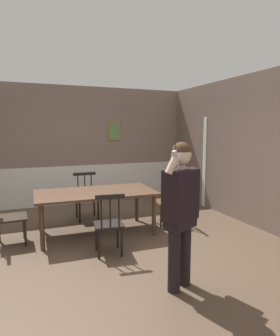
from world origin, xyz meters
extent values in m
plane|color=brown|center=(0.00, 0.00, 0.00)|extent=(6.64, 6.64, 0.00)
cube|color=gray|center=(0.00, 3.02, 1.90)|extent=(6.00, 0.12, 1.91)
cube|color=white|center=(0.00, 3.03, 0.47)|extent=(6.00, 0.14, 0.94)
cube|color=white|center=(0.00, 3.00, 0.94)|extent=(6.00, 0.05, 0.06)
cube|color=olive|center=(1.15, 2.94, 1.79)|extent=(0.31, 0.03, 0.48)
cube|color=#618F54|center=(1.15, 2.93, 1.79)|extent=(0.23, 0.01, 0.40)
cube|color=#756056|center=(3.00, 0.00, 1.43)|extent=(0.12, 6.04, 2.85)
cube|color=white|center=(2.96, 1.60, 1.05)|extent=(0.06, 0.12, 2.10)
cube|color=#4C3323|center=(0.11, 0.71, 0.73)|extent=(2.05, 1.14, 0.04)
cylinder|color=#4C3323|center=(-0.82, 0.30, 0.36)|extent=(0.07, 0.07, 0.71)
cylinder|color=#4C3323|center=(1.00, 0.24, 0.36)|extent=(0.07, 0.07, 0.71)
cylinder|color=#4C3323|center=(-0.79, 1.18, 0.36)|extent=(0.07, 0.07, 0.71)
cylinder|color=#4C3323|center=(1.03, 1.12, 0.36)|extent=(0.07, 0.07, 0.71)
cube|color=#513823|center=(1.47, 0.66, 0.45)|extent=(0.49, 0.49, 0.03)
cube|color=#513823|center=(1.67, 0.64, 0.97)|extent=(0.08, 0.45, 0.06)
cylinder|color=#513823|center=(1.66, 0.51, 0.73)|extent=(0.02, 0.02, 0.53)
cylinder|color=#513823|center=(1.67, 0.64, 0.73)|extent=(0.02, 0.02, 0.53)
cylinder|color=#513823|center=(1.68, 0.78, 0.73)|extent=(0.02, 0.02, 0.53)
cylinder|color=#513823|center=(1.27, 0.50, 0.22)|extent=(0.04, 0.04, 0.44)
cylinder|color=#513823|center=(1.30, 0.86, 0.22)|extent=(0.04, 0.04, 0.44)
cylinder|color=#513823|center=(1.63, 0.47, 0.22)|extent=(0.04, 0.04, 0.44)
cylinder|color=#513823|center=(1.66, 0.83, 0.22)|extent=(0.04, 0.04, 0.44)
cube|color=black|center=(0.14, 1.60, 0.46)|extent=(0.47, 0.47, 0.03)
cube|color=black|center=(0.14, 1.81, 0.90)|extent=(0.46, 0.05, 0.06)
cylinder|color=black|center=(0.28, 1.81, 0.71)|extent=(0.02, 0.02, 0.46)
cylinder|color=black|center=(0.14, 1.81, 0.71)|extent=(0.02, 0.02, 0.46)
cylinder|color=black|center=(0.00, 1.81, 0.71)|extent=(0.02, 0.02, 0.46)
cylinder|color=black|center=(0.32, 1.41, 0.22)|extent=(0.04, 0.04, 0.45)
cylinder|color=black|center=(-0.05, 1.41, 0.22)|extent=(0.04, 0.04, 0.45)
cylinder|color=black|center=(0.32, 1.78, 0.22)|extent=(0.04, 0.04, 0.45)
cylinder|color=black|center=(-0.05, 1.78, 0.22)|extent=(0.04, 0.04, 0.45)
cube|color=#2D2319|center=(-1.25, 0.75, 0.43)|extent=(0.50, 0.50, 0.03)
cylinder|color=#2D2319|center=(-1.07, 0.95, 0.21)|extent=(0.04, 0.04, 0.42)
cylinder|color=#2D2319|center=(-1.05, 0.57, 0.21)|extent=(0.04, 0.04, 0.42)
cube|color=black|center=(0.08, -0.18, 0.44)|extent=(0.46, 0.46, 0.03)
cube|color=black|center=(0.05, -0.36, 0.90)|extent=(0.41, 0.09, 0.06)
cylinder|color=black|center=(-0.07, -0.35, 0.69)|extent=(0.02, 0.02, 0.47)
cylinder|color=black|center=(0.05, -0.36, 0.69)|extent=(0.02, 0.02, 0.47)
cylinder|color=black|center=(0.18, -0.38, 0.69)|extent=(0.02, 0.02, 0.47)
cylinder|color=black|center=(-0.06, 0.00, 0.21)|extent=(0.04, 0.04, 0.43)
cylinder|color=black|center=(0.26, -0.04, 0.21)|extent=(0.04, 0.04, 0.43)
cylinder|color=black|center=(-0.11, -0.32, 0.21)|extent=(0.04, 0.04, 0.43)
cylinder|color=black|center=(0.22, -0.36, 0.21)|extent=(0.04, 0.04, 0.43)
cylinder|color=black|center=(0.66, -1.35, 0.40)|extent=(0.14, 0.14, 0.81)
cylinder|color=black|center=(0.47, -1.44, 0.40)|extent=(0.14, 0.14, 0.81)
cube|color=black|center=(0.57, -1.40, 0.78)|extent=(0.43, 0.34, 0.12)
cube|color=black|center=(0.57, -1.40, 1.09)|extent=(0.47, 0.38, 0.57)
cylinder|color=black|center=(0.80, -1.29, 1.11)|extent=(0.09, 0.09, 0.54)
cylinder|color=beige|center=(0.40, -1.49, 1.44)|extent=(0.16, 0.09, 0.20)
cylinder|color=beige|center=(0.57, -1.40, 1.40)|extent=(0.09, 0.09, 0.05)
sphere|color=beige|center=(0.57, -1.40, 1.54)|extent=(0.22, 0.22, 0.22)
sphere|color=#472D19|center=(0.57, -1.40, 1.57)|extent=(0.21, 0.21, 0.21)
cube|color=#B7B7BC|center=(0.44, -1.49, 1.51)|extent=(0.10, 0.07, 0.17)
cylinder|color=black|center=(0.44, -1.49, 1.63)|extent=(0.01, 0.01, 0.08)
camera|label=1|loc=(-1.04, -4.15, 1.80)|focal=31.10mm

